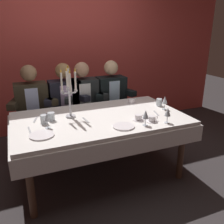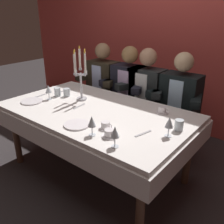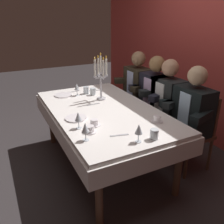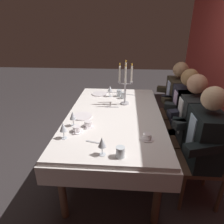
% 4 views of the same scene
% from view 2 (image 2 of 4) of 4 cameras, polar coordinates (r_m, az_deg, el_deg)
% --- Properties ---
extents(ground_plane, '(12.00, 12.00, 0.00)m').
position_cam_2_polar(ground_plane, '(2.81, -3.45, -13.48)').
color(ground_plane, '#332D2E').
extents(back_wall, '(6.00, 0.12, 2.70)m').
position_cam_2_polar(back_wall, '(3.67, 14.53, 17.28)').
color(back_wall, '#CB463F').
rests_on(back_wall, ground_plane).
extents(dining_table, '(1.94, 1.14, 0.74)m').
position_cam_2_polar(dining_table, '(2.49, -3.79, -1.90)').
color(dining_table, white).
rests_on(dining_table, ground_plane).
extents(candelabra, '(0.19, 0.19, 0.58)m').
position_cam_2_polar(candelabra, '(2.65, -7.27, 8.46)').
color(candelabra, silver).
rests_on(candelabra, dining_table).
extents(dinner_plate_0, '(0.23, 0.23, 0.01)m').
position_cam_2_polar(dinner_plate_0, '(2.77, -18.02, 2.39)').
color(dinner_plate_0, white).
rests_on(dinner_plate_0, dining_table).
extents(dinner_plate_1, '(0.22, 0.22, 0.01)m').
position_cam_2_polar(dinner_plate_1, '(2.13, -8.12, -2.90)').
color(dinner_plate_1, white).
rests_on(dinner_plate_1, dining_table).
extents(wine_glass_0, '(0.07, 0.07, 0.16)m').
position_cam_2_polar(wine_glass_0, '(1.94, 13.12, -2.43)').
color(wine_glass_0, silver).
rests_on(wine_glass_0, dining_table).
extents(wine_glass_1, '(0.07, 0.07, 0.16)m').
position_cam_2_polar(wine_glass_1, '(2.76, -14.51, 5.13)').
color(wine_glass_1, silver).
rests_on(wine_glass_1, dining_table).
extents(wine_glass_2, '(0.07, 0.07, 0.16)m').
position_cam_2_polar(wine_glass_2, '(1.91, -4.70, -2.26)').
color(wine_glass_2, silver).
rests_on(wine_glass_2, dining_table).
extents(wine_glass_3, '(0.07, 0.07, 0.16)m').
position_cam_2_polar(wine_glass_3, '(1.74, 0.69, -4.72)').
color(wine_glass_3, silver).
rests_on(wine_glass_3, dining_table).
extents(water_tumbler_0, '(0.08, 0.08, 0.09)m').
position_cam_2_polar(water_tumbler_0, '(2.85, -10.42, 4.52)').
color(water_tumbler_0, silver).
rests_on(water_tumbler_0, dining_table).
extents(water_tumbler_1, '(0.07, 0.07, 0.10)m').
position_cam_2_polar(water_tumbler_1, '(2.87, -12.50, 4.57)').
color(water_tumbler_1, silver).
rests_on(water_tumbler_1, dining_table).
extents(water_tumbler_2, '(0.07, 0.07, 0.09)m').
position_cam_2_polar(water_tumbler_2, '(2.08, 15.23, -2.94)').
color(water_tumbler_2, silver).
rests_on(water_tumbler_2, dining_table).
extents(coffee_cup_0, '(0.13, 0.12, 0.06)m').
position_cam_2_polar(coffee_cup_0, '(2.40, 11.58, 0.39)').
color(coffee_cup_0, white).
rests_on(coffee_cup_0, dining_table).
extents(coffee_cup_1, '(0.13, 0.12, 0.06)m').
position_cam_2_polar(coffee_cup_1, '(2.05, -1.48, -3.15)').
color(coffee_cup_1, white).
rests_on(coffee_cup_1, dining_table).
extents(coffee_cup_2, '(0.13, 0.12, 0.06)m').
position_cam_2_polar(coffee_cup_2, '(1.92, -0.63, -5.02)').
color(coffee_cup_2, white).
rests_on(coffee_cup_2, dining_table).
extents(knife_0, '(0.03, 0.19, 0.01)m').
position_cam_2_polar(knife_0, '(2.94, -16.34, 3.64)').
color(knife_0, '#B7B7BC').
rests_on(knife_0, dining_table).
extents(fork_1, '(0.06, 0.17, 0.01)m').
position_cam_2_polar(fork_1, '(1.99, 7.23, -4.96)').
color(fork_1, '#B7B7BC').
rests_on(fork_1, dining_table).
extents(spoon_2, '(0.07, 0.17, 0.01)m').
position_cam_2_polar(spoon_2, '(3.04, -11.02, 4.78)').
color(spoon_2, '#B7B7BC').
rests_on(spoon_2, dining_table).
extents(spoon_3, '(0.03, 0.17, 0.01)m').
position_cam_2_polar(spoon_3, '(2.53, -7.57, 1.35)').
color(spoon_3, '#B7B7BC').
rests_on(spoon_3, dining_table).
extents(seated_diner_0, '(0.63, 0.48, 1.24)m').
position_cam_2_polar(seated_diner_0, '(3.49, -2.01, 7.44)').
color(seated_diner_0, brown).
rests_on(seated_diner_0, ground_plane).
extents(seated_diner_1, '(0.63, 0.48, 1.24)m').
position_cam_2_polar(seated_diner_1, '(3.23, 4.02, 6.10)').
color(seated_diner_1, brown).
rests_on(seated_diner_1, ground_plane).
extents(seated_diner_2, '(0.63, 0.48, 1.24)m').
position_cam_2_polar(seated_diner_2, '(3.09, 8.02, 5.17)').
color(seated_diner_2, brown).
rests_on(seated_diner_2, ground_plane).
extents(seated_diner_3, '(0.63, 0.48, 1.24)m').
position_cam_2_polar(seated_diner_3, '(2.90, 15.51, 3.36)').
color(seated_diner_3, brown).
rests_on(seated_diner_3, ground_plane).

